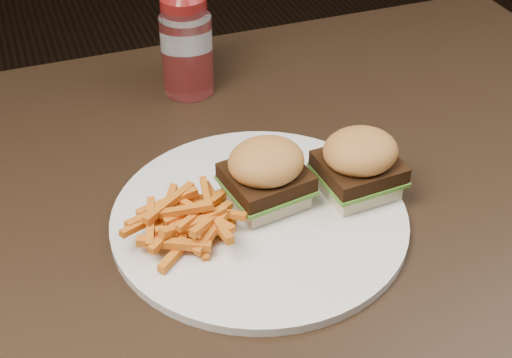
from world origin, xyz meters
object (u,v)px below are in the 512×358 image
object	(u,v)px
dining_table	(228,220)
ketchup_bottle	(186,40)
tumbler	(187,54)
plate	(259,218)

from	to	relation	value
dining_table	ketchup_bottle	bearing A→B (deg)	82.50
dining_table	ketchup_bottle	world-z (taller)	ketchup_bottle
ketchup_bottle	tumbler	size ratio (longest dim) A/B	1.15
tumbler	dining_table	bearing A→B (deg)	-96.84
plate	ketchup_bottle	bearing A→B (deg)	87.65
dining_table	tumbler	world-z (taller)	tumbler
plate	tumbler	distance (m)	0.29
dining_table	plate	distance (m)	0.05
dining_table	plate	xyz separation A→B (m)	(0.02, -0.04, 0.03)
plate	tumbler	world-z (taller)	tumbler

